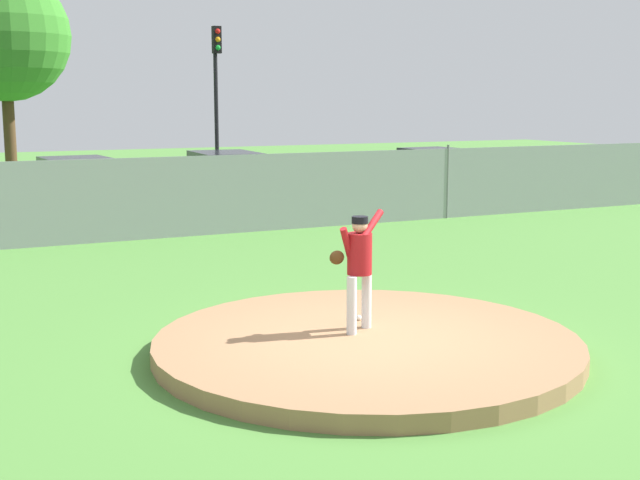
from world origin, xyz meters
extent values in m
plane|color=#4C8438|center=(0.00, 6.00, 0.00)|extent=(80.00, 80.00, 0.00)
cube|color=#2B2B2D|center=(0.00, 14.50, 0.00)|extent=(44.00, 7.00, 0.01)
cylinder|color=#99704C|center=(0.00, 0.00, 0.11)|extent=(5.39, 5.39, 0.22)
cylinder|color=silver|center=(-0.12, 0.19, 0.59)|extent=(0.13, 0.13, 0.75)
cylinder|color=silver|center=(0.21, 0.40, 0.59)|extent=(0.13, 0.13, 0.75)
cylinder|color=maroon|center=(0.05, 0.30, 1.23)|extent=(0.32, 0.32, 0.53)
cylinder|color=maroon|center=(0.23, 0.30, 1.60)|extent=(0.46, 0.33, 0.35)
cylinder|color=maroon|center=(-0.13, 0.30, 1.37)|extent=(0.28, 0.22, 0.46)
ellipsoid|color=#4C2D14|center=(-0.25, 0.35, 1.20)|extent=(0.20, 0.12, 0.18)
sphere|color=tan|center=(0.05, 0.30, 1.60)|extent=(0.20, 0.20, 0.20)
cylinder|color=black|center=(0.05, 0.30, 1.67)|extent=(0.21, 0.21, 0.09)
sphere|color=white|center=(0.29, 0.76, 0.25)|extent=(0.07, 0.07, 0.07)
cube|color=gray|center=(0.00, 10.00, 0.94)|extent=(39.87, 0.03, 1.88)
cylinder|color=slate|center=(7.97, 10.00, 0.99)|extent=(0.07, 0.07, 1.98)
cube|color=#232328|center=(-0.90, 14.94, 0.65)|extent=(2.19, 4.71, 0.66)
cube|color=black|center=(-0.90, 14.94, 1.28)|extent=(1.90, 2.64, 0.61)
cylinder|color=black|center=(-1.00, 16.36, 0.32)|extent=(1.99, 0.77, 0.64)
cylinder|color=black|center=(-0.81, 13.52, 0.32)|extent=(1.99, 0.77, 0.64)
cube|color=#B7BABF|center=(10.63, 14.42, 0.65)|extent=(2.16, 4.54, 0.66)
cube|color=black|center=(10.63, 14.42, 1.28)|extent=(1.88, 2.54, 0.60)
cylinder|color=black|center=(10.54, 15.79, 0.32)|extent=(1.97, 0.77, 0.64)
cylinder|color=black|center=(10.72, 13.05, 0.32)|extent=(1.97, 0.77, 0.64)
cube|color=silver|center=(3.23, 14.46, 0.65)|extent=(2.07, 4.54, 0.67)
cube|color=black|center=(3.23, 14.46, 1.33)|extent=(1.82, 2.53, 0.68)
cylinder|color=black|center=(3.30, 15.84, 0.32)|extent=(1.94, 0.73, 0.64)
cylinder|color=black|center=(3.16, 13.08, 0.32)|extent=(1.94, 0.73, 0.64)
cone|color=orange|center=(5.75, 17.04, 0.28)|extent=(0.32, 0.32, 0.55)
cube|color=black|center=(5.75, 17.04, 0.02)|extent=(0.40, 0.40, 0.03)
cylinder|color=black|center=(4.53, 19.03, 2.81)|extent=(0.14, 0.14, 5.63)
cube|color=black|center=(4.53, 18.85, 5.18)|extent=(0.28, 0.24, 0.90)
sphere|color=red|center=(4.53, 18.73, 5.45)|extent=(0.18, 0.18, 0.18)
sphere|color=orange|center=(4.53, 18.73, 5.18)|extent=(0.18, 0.18, 0.18)
sphere|color=green|center=(4.53, 18.73, 4.91)|extent=(0.18, 0.18, 0.18)
cylinder|color=#4C331E|center=(-1.73, 24.09, 1.90)|extent=(0.43, 0.43, 3.81)
sphere|color=#367F27|center=(-1.73, 24.09, 5.46)|extent=(4.73, 4.73, 4.73)
camera|label=1|loc=(-5.02, -9.07, 3.17)|focal=47.57mm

